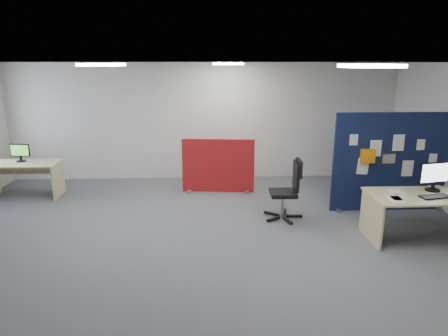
{
  "coord_description": "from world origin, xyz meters",
  "views": [
    {
      "loc": [
        0.06,
        -5.77,
        2.73
      ],
      "look_at": [
        0.34,
        0.64,
        1.0
      ],
      "focal_mm": 32.0,
      "sensor_mm": 36.0,
      "label": 1
    }
  ],
  "objects_px": {
    "navy_divider": "(392,163)",
    "office_chair": "(290,186)",
    "main_desk": "(432,204)",
    "red_divider": "(218,166)",
    "monitor_main": "(435,175)",
    "second_desk": "(25,171)",
    "monitor_second": "(20,152)"
  },
  "relations": [
    {
      "from": "main_desk",
      "to": "second_desk",
      "type": "bearing_deg",
      "value": 162.25
    },
    {
      "from": "red_divider",
      "to": "monitor_main",
      "type": "bearing_deg",
      "value": -29.26
    },
    {
      "from": "main_desk",
      "to": "office_chair",
      "type": "xyz_separation_m",
      "value": [
        -2.07,
        0.88,
        0.03
      ]
    },
    {
      "from": "navy_divider",
      "to": "red_divider",
      "type": "distance_m",
      "value": 3.41
    },
    {
      "from": "office_chair",
      "to": "second_desk",
      "type": "bearing_deg",
      "value": 166.51
    },
    {
      "from": "monitor_main",
      "to": "second_desk",
      "type": "xyz_separation_m",
      "value": [
        -7.32,
        2.17,
        -0.45
      ]
    },
    {
      "from": "navy_divider",
      "to": "monitor_main",
      "type": "height_order",
      "value": "navy_divider"
    },
    {
      "from": "monitor_main",
      "to": "second_desk",
      "type": "distance_m",
      "value": 7.65
    },
    {
      "from": "monitor_main",
      "to": "office_chair",
      "type": "xyz_separation_m",
      "value": [
        -2.14,
        0.73,
        -0.38
      ]
    },
    {
      "from": "navy_divider",
      "to": "office_chair",
      "type": "distance_m",
      "value": 2.02
    },
    {
      "from": "monitor_main",
      "to": "monitor_second",
      "type": "relative_size",
      "value": 1.32
    },
    {
      "from": "main_desk",
      "to": "monitor_second",
      "type": "height_order",
      "value": "monitor_second"
    },
    {
      "from": "navy_divider",
      "to": "second_desk",
      "type": "bearing_deg",
      "value": 171.33
    },
    {
      "from": "navy_divider",
      "to": "monitor_main",
      "type": "bearing_deg",
      "value": -80.63
    },
    {
      "from": "navy_divider",
      "to": "red_divider",
      "type": "bearing_deg",
      "value": 159.13
    },
    {
      "from": "main_desk",
      "to": "red_divider",
      "type": "xyz_separation_m",
      "value": [
        -3.28,
        2.44,
        -0.01
      ]
    },
    {
      "from": "second_desk",
      "to": "monitor_second",
      "type": "xyz_separation_m",
      "value": [
        -0.07,
        0.06,
        0.39
      ]
    },
    {
      "from": "red_divider",
      "to": "office_chair",
      "type": "distance_m",
      "value": 1.97
    },
    {
      "from": "monitor_main",
      "to": "office_chair",
      "type": "distance_m",
      "value": 2.29
    },
    {
      "from": "navy_divider",
      "to": "office_chair",
      "type": "bearing_deg",
      "value": -169.91
    },
    {
      "from": "monitor_second",
      "to": "office_chair",
      "type": "bearing_deg",
      "value": -10.62
    },
    {
      "from": "navy_divider",
      "to": "second_desk",
      "type": "height_order",
      "value": "navy_divider"
    },
    {
      "from": "main_desk",
      "to": "second_desk",
      "type": "relative_size",
      "value": 1.42
    },
    {
      "from": "red_divider",
      "to": "second_desk",
      "type": "relative_size",
      "value": 1.08
    },
    {
      "from": "second_desk",
      "to": "monitor_second",
      "type": "distance_m",
      "value": 0.4
    },
    {
      "from": "main_desk",
      "to": "monitor_second",
      "type": "distance_m",
      "value": 7.71
    },
    {
      "from": "office_chair",
      "to": "monitor_second",
      "type": "bearing_deg",
      "value": 166.14
    },
    {
      "from": "monitor_main",
      "to": "monitor_second",
      "type": "bearing_deg",
      "value": 152.05
    },
    {
      "from": "red_divider",
      "to": "second_desk",
      "type": "xyz_separation_m",
      "value": [
        -3.98,
        -0.12,
        -0.02
      ]
    },
    {
      "from": "main_desk",
      "to": "red_divider",
      "type": "distance_m",
      "value": 4.09
    },
    {
      "from": "second_desk",
      "to": "office_chair",
      "type": "xyz_separation_m",
      "value": [
        5.19,
        -1.44,
        0.06
      ]
    },
    {
      "from": "red_divider",
      "to": "second_desk",
      "type": "bearing_deg",
      "value": -173.22
    }
  ]
}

